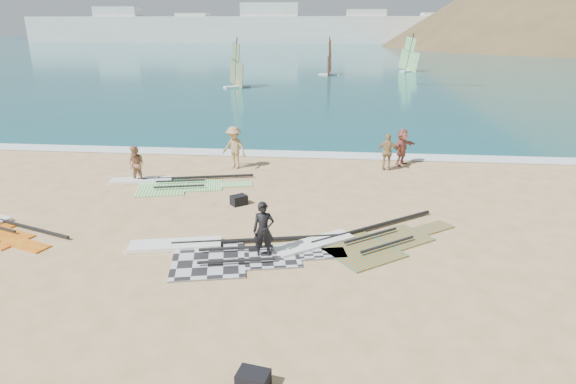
# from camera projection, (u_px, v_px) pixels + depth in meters

# --- Properties ---
(ground) EXTENTS (300.00, 300.00, 0.00)m
(ground) POSITION_uv_depth(u_px,v_px,m) (266.00, 283.00, 11.97)
(ground) COLOR #D5AE7D
(ground) RESTS_ON ground
(sea) EXTENTS (300.00, 240.00, 0.06)m
(sea) POSITION_uv_depth(u_px,v_px,m) (332.00, 46.00, 135.85)
(sea) COLOR #0C4255
(sea) RESTS_ON ground
(surf_line) EXTENTS (300.00, 1.20, 0.04)m
(surf_line) POSITION_uv_depth(u_px,v_px,m) (302.00, 155.00, 23.51)
(surf_line) COLOR white
(surf_line) RESTS_ON ground
(far_town) EXTENTS (160.00, 8.00, 12.00)m
(far_town) POSITION_uv_depth(u_px,v_px,m) (284.00, 28.00, 152.72)
(far_town) COLOR white
(far_town) RESTS_ON ground
(rig_grey) EXTENTS (6.30, 3.12, 0.20)m
(rig_grey) POSITION_uv_depth(u_px,v_px,m) (219.00, 251.00, 13.52)
(rig_grey) COLOR black
(rig_grey) RESTS_ON ground
(rig_green) EXTENTS (5.87, 2.98, 0.20)m
(rig_green) POSITION_uv_depth(u_px,v_px,m) (169.00, 183.00, 19.24)
(rig_green) COLOR #39D022
(rig_green) RESTS_ON ground
(rig_orange) EXTENTS (5.55, 4.39, 0.20)m
(rig_orange) POSITION_uv_depth(u_px,v_px,m) (357.00, 241.00, 14.12)
(rig_orange) COLOR #ED5800
(rig_orange) RESTS_ON ground
(gear_bag_near) EXTENTS (0.67, 0.65, 0.34)m
(gear_bag_near) POSITION_uv_depth(u_px,v_px,m) (239.00, 200.00, 17.05)
(gear_bag_near) COLOR black
(gear_bag_near) RESTS_ON ground
(gear_bag_far) EXTENTS (0.62, 0.49, 0.34)m
(gear_bag_far) POSITION_uv_depth(u_px,v_px,m) (253.00, 380.00, 8.46)
(gear_bag_far) COLOR black
(gear_bag_far) RESTS_ON ground
(person_wetsuit) EXTENTS (0.64, 0.47, 1.61)m
(person_wetsuit) POSITION_uv_depth(u_px,v_px,m) (264.00, 230.00, 13.02)
(person_wetsuit) COLOR black
(person_wetsuit) RESTS_ON ground
(beachgoer_left) EXTENTS (0.82, 0.69, 1.52)m
(beachgoer_left) POSITION_uv_depth(u_px,v_px,m) (136.00, 165.00, 19.17)
(beachgoer_left) COLOR #A5714F
(beachgoer_left) RESTS_ON ground
(beachgoer_mid) EXTENTS (1.40, 1.16, 1.88)m
(beachgoer_mid) POSITION_uv_depth(u_px,v_px,m) (234.00, 148.00, 21.07)
(beachgoer_mid) COLOR tan
(beachgoer_mid) RESTS_ON ground
(beachgoer_back) EXTENTS (0.99, 0.51, 1.62)m
(beachgoer_back) POSITION_uv_depth(u_px,v_px,m) (388.00, 152.00, 20.85)
(beachgoer_back) COLOR #A78453
(beachgoer_back) RESTS_ON ground
(beachgoer_right) EXTENTS (1.35, 1.51, 1.67)m
(beachgoer_right) POSITION_uv_depth(u_px,v_px,m) (402.00, 147.00, 21.64)
(beachgoer_right) COLOR #A6594D
(beachgoer_right) RESTS_ON ground
(windsurfer_left) EXTENTS (2.61, 2.67, 4.87)m
(windsurfer_left) POSITION_uv_depth(u_px,v_px,m) (237.00, 74.00, 47.46)
(windsurfer_left) COLOR white
(windsurfer_left) RESTS_ON ground
(windsurfer_centre) EXTENTS (2.63, 3.11, 4.67)m
(windsurfer_centre) POSITION_uv_depth(u_px,v_px,m) (329.00, 64.00, 58.81)
(windsurfer_centre) COLOR white
(windsurfer_centre) RESTS_ON ground
(windsurfer_right) EXTENTS (2.44, 2.47, 4.91)m
(windsurfer_right) POSITION_uv_depth(u_px,v_px,m) (409.00, 61.00, 62.98)
(windsurfer_right) COLOR white
(windsurfer_right) RESTS_ON ground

